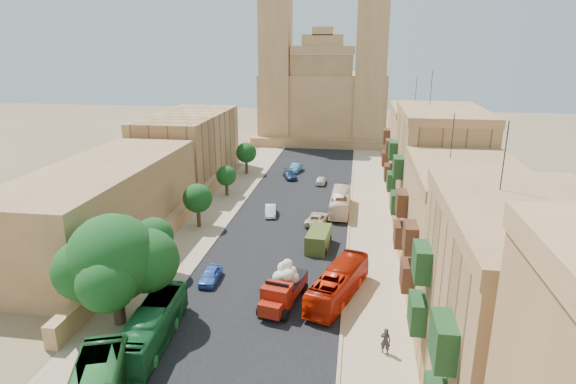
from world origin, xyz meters
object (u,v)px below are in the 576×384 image
(ficus_tree, at_px, (114,261))
(car_blue_a, at_px, (210,275))
(red_truck, at_px, (283,287))
(street_tree_b, at_px, (198,198))
(bus_green_north, at_px, (152,326))
(car_blue_b, at_px, (295,168))
(bus_cream_east, at_px, (340,202))
(street_tree_c, at_px, (226,176))
(pedestrian_c, at_px, (352,263))
(street_tree_a, at_px, (154,237))
(car_white_a, at_px, (270,211))
(olive_pickup, at_px, (319,239))
(church, at_px, (324,95))
(car_white_b, at_px, (321,180))
(street_tree_d, at_px, (246,153))
(bus_red_east, at_px, (338,284))
(pedestrian_a, at_px, (385,341))
(car_dkblue, at_px, (290,175))
(car_cream, at_px, (317,218))

(ficus_tree, bearing_deg, car_blue_a, 57.41)
(car_blue_a, bearing_deg, red_truck, -22.88)
(street_tree_b, relative_size, bus_green_north, 0.52)
(car_blue_b, bearing_deg, bus_cream_east, -58.65)
(street_tree_c, distance_m, pedestrian_c, 27.18)
(street_tree_a, height_order, bus_green_north, street_tree_a)
(street_tree_c, relative_size, car_white_a, 1.15)
(olive_pickup, bearing_deg, bus_cream_east, 81.55)
(church, distance_m, car_white_b, 36.23)
(church, xyz_separation_m, car_white_b, (2.39, -35.04, -8.93))
(street_tree_d, distance_m, bus_red_east, 41.42)
(car_blue_b, relative_size, pedestrian_a, 2.10)
(street_tree_a, bearing_deg, church, 81.46)
(olive_pickup, relative_size, car_dkblue, 1.16)
(olive_pickup, bearing_deg, red_truck, -99.10)
(street_tree_d, xyz_separation_m, pedestrian_c, (17.50, -32.69, -2.64))
(car_dkblue, height_order, car_white_b, car_dkblue)
(olive_pickup, distance_m, pedestrian_a, 17.90)
(church, xyz_separation_m, street_tree_d, (-10.00, -30.61, -6.14))
(red_truck, bearing_deg, bus_cream_east, 81.22)
(bus_red_east, height_order, car_white_a, bus_red_east)
(bus_green_north, bearing_deg, church, 81.80)
(bus_cream_east, bearing_deg, car_cream, 63.46)
(car_blue_b, bearing_deg, street_tree_d, -156.99)
(pedestrian_c, bearing_deg, street_tree_d, -165.72)
(street_tree_b, bearing_deg, car_white_a, 34.05)
(street_tree_c, distance_m, bus_cream_east, 16.43)
(street_tree_c, height_order, car_cream, street_tree_c)
(street_tree_c, xyz_separation_m, olive_pickup, (14.04, -16.00, -1.85))
(street_tree_b, relative_size, car_dkblue, 1.22)
(car_white_a, bearing_deg, olive_pickup, -63.95)
(car_blue_a, relative_size, car_white_a, 1.00)
(olive_pickup, bearing_deg, pedestrian_c, -53.58)
(bus_red_east, distance_m, car_dkblue, 36.94)
(car_white_a, distance_m, car_cream, 6.29)
(car_white_b, bearing_deg, car_cream, 94.90)
(car_blue_a, xyz_separation_m, car_dkblue, (2.13, 34.52, -0.02))
(ficus_tree, xyz_separation_m, pedestrian_c, (16.92, 11.30, -4.32))
(ficus_tree, distance_m, pedestrian_a, 19.87)
(car_blue_a, bearing_deg, car_cream, 62.15)
(car_dkblue, bearing_deg, car_white_a, -108.96)
(bus_red_east, distance_m, pedestrian_c, 5.38)
(street_tree_b, height_order, car_white_b, street_tree_b)
(car_blue_a, relative_size, car_cream, 0.79)
(olive_pickup, height_order, car_cream, olive_pickup)
(pedestrian_a, relative_size, pedestrian_c, 1.30)
(car_cream, distance_m, pedestrian_a, 24.72)
(bus_green_north, distance_m, car_cream, 26.66)
(church, height_order, street_tree_c, church)
(street_tree_c, height_order, car_white_b, street_tree_c)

